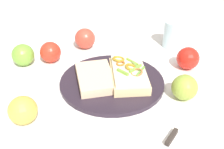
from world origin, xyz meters
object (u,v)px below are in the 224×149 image
Objects in this scene: apple_1 at (85,39)px; apple_4 at (23,55)px; sandwich at (129,74)px; apple_3 at (50,52)px; apple_5 at (188,58)px; drinking_glass at (173,34)px; plate at (112,82)px; apple_0 at (185,87)px; knife at (168,142)px; bread_slice_side at (95,77)px; apple_2 at (23,110)px.

apple_1 is 1.04× the size of apple_4.
apple_3 is (0.16, 0.25, 0.00)m from sandwich.
apple_5 is at bearing -101.51° from apple_3.
apple_4 is 0.73× the size of drinking_glass.
apple_1 is (0.25, 0.08, 0.03)m from plate.
apple_5 is (-0.09, -0.45, 0.00)m from apple_3.
apple_0 reaches higher than knife.
drinking_glass reaches higher than apple_3.
apple_3 is at bearing 78.49° from apple_5.
plate is 0.27m from apple_5.
bread_slice_side is 0.24m from apple_2.
apple_1 is at bearing -52.35° from apple_3.
apple_0 is at bearing 168.94° from drinking_glass.
drinking_glass is at bearing -11.06° from apple_0.
knife is (-0.26, -0.10, -0.00)m from plate.
apple_5 is (0.07, -0.21, 0.00)m from sandwich.
apple_2 reaches higher than sandwich.
apple_4 reaches higher than apple_2.
sandwich is 0.17m from apple_0.
knife reaches higher than plate.
apple_4 reaches higher than apple_0.
knife is at bearing 162.63° from drinking_glass.
bread_slice_side is 1.58× the size of knife.
apple_5 is (0.21, -0.49, 0.00)m from apple_2.
bread_slice_side is at bearing -108.99° from knife.
sandwich is 2.51× the size of apple_0.
drinking_glass reaches higher than plate.
bread_slice_side is at bearing 88.74° from plate.
apple_1 is (0.25, 0.03, 0.01)m from bread_slice_side.
apple_2 is 0.98× the size of apple_5.
apple_1 reaches higher than plate.
apple_4 is (-0.01, 0.09, 0.00)m from apple_3.
apple_1 is at bearing -120.33° from knife.
apple_4 is 0.72× the size of knife.
apple_3 reaches higher than plate.
plate is 0.06m from sandwich.
apple_4 is (0.24, 0.48, 0.00)m from apple_0.
bread_slice_side is at bearing 68.87° from apple_0.
apple_1 is 0.43m from apple_2.
knife is (-0.40, -0.39, -0.03)m from apple_4.
apple_0 is 0.33m from drinking_glass.
plate is 4.36× the size of apple_0.
apple_1 is 0.75× the size of knife.
apple_4 is at bearing 63.66° from apple_0.
apple_3 is 0.71× the size of drinking_glass.
sandwich reaches higher than bread_slice_side.
plate is at bearing 64.25° from apple_0.
apple_3 is (0.30, -0.04, -0.00)m from apple_2.
apple_5 is (-0.08, -0.54, 0.00)m from apple_4.
sandwich reaches higher than plate.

